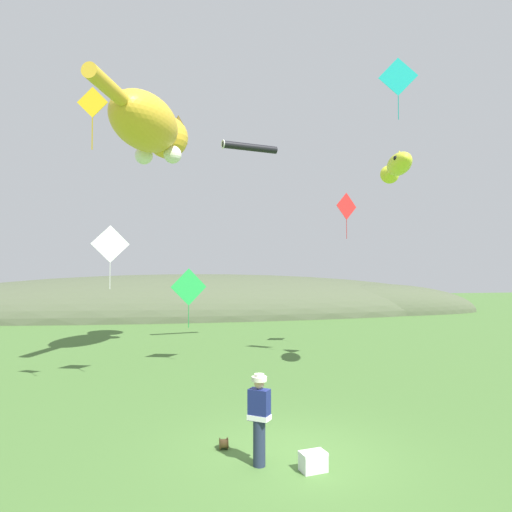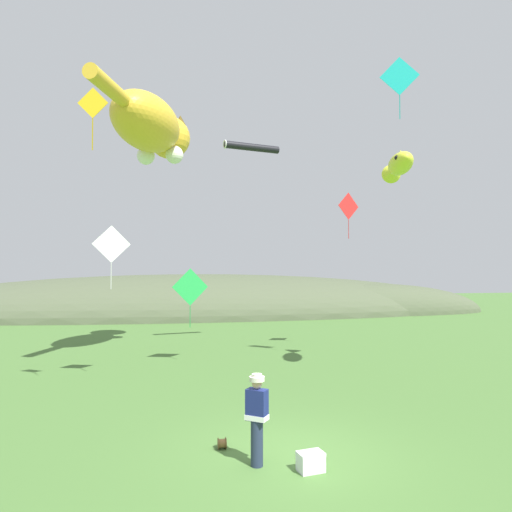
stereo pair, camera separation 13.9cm
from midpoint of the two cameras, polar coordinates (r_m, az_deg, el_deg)
name	(u,v)px [view 1 (the left image)]	position (r m, az deg, el deg)	size (l,w,h in m)	color
ground_plane	(294,456)	(10.21, 4.39, -23.65)	(120.00, 120.00, 0.00)	#477033
distant_hill_ridge	(216,314)	(40.69, -5.11, -7.19)	(53.84, 14.62, 6.98)	#4C563D
festival_attendant	(259,416)	(9.41, -0.04, -19.41)	(0.49, 0.46, 1.77)	#232D47
kite_spool	(224,443)	(10.50, -4.46, -22.32)	(0.17, 0.24, 0.24)	olive
picnic_cooler	(313,461)	(9.51, 6.71, -24.15)	(0.54, 0.40, 0.36)	white
kite_giant_cat	(150,128)	(21.52, -13.26, 15.36)	(3.94, 8.62, 2.71)	gold
kite_fish_windsock	(397,166)	(17.45, 17.02, 10.70)	(1.50, 2.82, 0.84)	yellow
kite_tube_streamer	(249,147)	(23.02, -1.01, 13.45)	(2.87, 0.98, 0.44)	black
kite_diamond_red	(346,207)	(22.23, 11.07, 6.07)	(1.21, 0.50, 2.20)	red
kite_diamond_gold	(93,103)	(14.20, -20.03, 17.49)	(0.86, 0.20, 1.78)	yellow
kite_diamond_teal	(398,77)	(19.01, 17.13, 20.59)	(1.35, 0.54, 2.34)	#19BFBF
kite_diamond_white	(110,244)	(16.32, -17.98, 1.38)	(1.25, 0.29, 2.18)	white
kite_diamond_green	(189,287)	(19.00, -8.61, -3.89)	(1.49, 0.40, 2.43)	green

